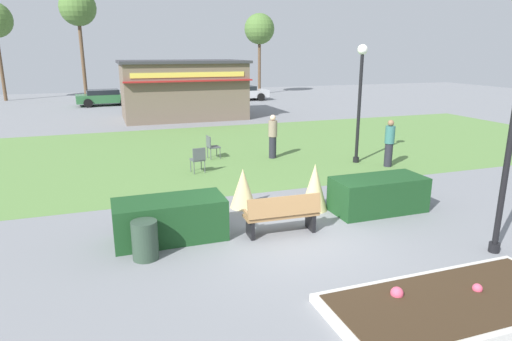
% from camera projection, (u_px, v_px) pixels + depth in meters
% --- Properties ---
extents(ground_plane, '(80.00, 80.00, 0.00)m').
position_uv_depth(ground_plane, '(294.00, 238.00, 9.87)').
color(ground_plane, slate).
extents(lawn_patch, '(36.00, 12.00, 0.01)m').
position_uv_depth(lawn_patch, '(202.00, 151.00, 18.37)').
color(lawn_patch, '#5B8442').
rests_on(lawn_patch, ground_plane).
extents(flower_bed, '(4.30, 1.91, 0.30)m').
position_uv_depth(flower_bed, '(456.00, 303.00, 7.18)').
color(flower_bed, beige).
rests_on(flower_bed, ground_plane).
extents(park_bench, '(1.72, 0.59, 0.95)m').
position_uv_depth(park_bench, '(282.00, 214.00, 9.96)').
color(park_bench, '#9E7547').
rests_on(park_bench, ground_plane).
extents(hedge_left, '(2.40, 1.10, 0.91)m').
position_uv_depth(hedge_left, '(170.00, 219.00, 9.74)').
color(hedge_left, '#19421E').
rests_on(hedge_left, ground_plane).
extents(hedge_right, '(2.40, 1.10, 0.90)m').
position_uv_depth(hedge_right, '(378.00, 194.00, 11.45)').
color(hedge_right, '#19421E').
rests_on(hedge_right, ground_plane).
extents(ornamental_grass_behind_left, '(0.69, 0.69, 1.06)m').
position_uv_depth(ornamental_grass_behind_left, '(243.00, 188.00, 11.71)').
color(ornamental_grass_behind_left, '#D1BC7F').
rests_on(ornamental_grass_behind_left, ground_plane).
extents(ornamental_grass_behind_right, '(0.70, 0.70, 1.24)m').
position_uv_depth(ornamental_grass_behind_right, '(315.00, 187.00, 11.50)').
color(ornamental_grass_behind_right, '#D1BC7F').
rests_on(ornamental_grass_behind_right, ground_plane).
extents(lamppost_mid, '(0.36, 0.36, 4.26)m').
position_uv_depth(lamppost_mid, '(360.00, 90.00, 15.90)').
color(lamppost_mid, black).
rests_on(lamppost_mid, ground_plane).
extents(trash_bin, '(0.52, 0.52, 0.80)m').
position_uv_depth(trash_bin, '(145.00, 240.00, 8.81)').
color(trash_bin, '#2D4233').
rests_on(trash_bin, ground_plane).
extents(food_kiosk, '(7.50, 4.89, 3.49)m').
position_uv_depth(food_kiosk, '(183.00, 89.00, 27.21)').
color(food_kiosk, '#6B5B4C').
rests_on(food_kiosk, ground_plane).
extents(cafe_chair_west, '(0.48, 0.48, 0.89)m').
position_uv_depth(cafe_chair_west, '(198.00, 158.00, 15.01)').
color(cafe_chair_west, '#4C5156').
rests_on(cafe_chair_west, ground_plane).
extents(cafe_chair_east, '(0.48, 0.48, 0.89)m').
position_uv_depth(cafe_chair_east, '(211.00, 145.00, 17.03)').
color(cafe_chair_east, '#4C5156').
rests_on(cafe_chair_east, ground_plane).
extents(person_strolling, '(0.34, 0.34, 1.69)m').
position_uv_depth(person_strolling, '(389.00, 143.00, 15.79)').
color(person_strolling, '#23232D').
rests_on(person_strolling, ground_plane).
extents(person_standing, '(0.34, 0.34, 1.69)m').
position_uv_depth(person_standing, '(273.00, 136.00, 17.04)').
color(person_standing, '#23232D').
rests_on(person_standing, ground_plane).
extents(parked_car_west_slot, '(4.30, 2.26, 1.20)m').
position_uv_depth(parked_car_west_slot, '(105.00, 97.00, 33.74)').
color(parked_car_west_slot, '#2D6638').
rests_on(parked_car_west_slot, ground_plane).
extents(parked_car_center_slot, '(4.29, 2.23, 1.20)m').
position_uv_depth(parked_car_center_slot, '(174.00, 95.00, 35.42)').
color(parked_car_center_slot, navy).
rests_on(parked_car_center_slot, ground_plane).
extents(parked_car_east_slot, '(4.23, 2.12, 1.20)m').
position_uv_depth(parked_car_east_slot, '(242.00, 93.00, 37.25)').
color(parked_car_east_slot, '#B7BABF').
rests_on(parked_car_east_slot, ground_plane).
extents(tree_left_bg, '(2.80, 2.80, 7.42)m').
position_uv_depth(tree_left_bg, '(259.00, 30.00, 41.29)').
color(tree_left_bg, brown).
rests_on(tree_left_bg, ground_plane).
extents(tree_center_bg, '(2.80, 2.80, 8.71)m').
position_uv_depth(tree_center_bg, '(78.00, 9.00, 34.48)').
color(tree_center_bg, brown).
rests_on(tree_center_bg, ground_plane).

